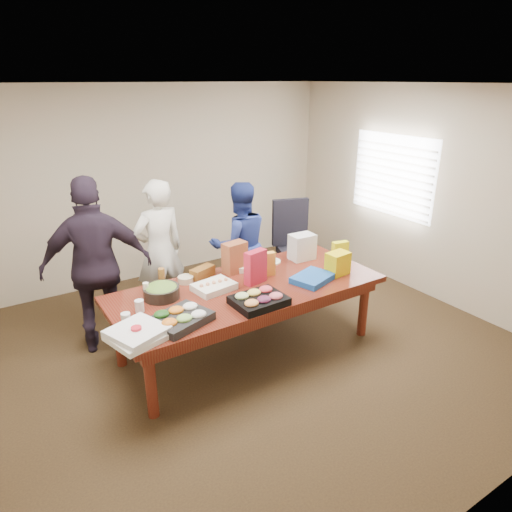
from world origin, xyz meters
TOP-DOWN VIEW (x-y plane):
  - floor at (0.00, 0.00)m, footprint 5.50×5.00m
  - ceiling at (0.00, 0.00)m, footprint 5.50×5.00m
  - wall_back at (0.00, 2.50)m, footprint 5.50×0.04m
  - wall_front at (0.00, -2.50)m, footprint 5.50×0.04m
  - wall_right at (2.75, 0.00)m, footprint 0.04×5.00m
  - window_panel at (2.72, 0.60)m, footprint 0.03×1.40m
  - window_blinds at (2.68, 0.60)m, footprint 0.04×1.36m
  - conference_table at (0.00, 0.00)m, footprint 2.80×1.20m
  - office_chair at (1.38, 0.90)m, footprint 0.76×0.76m
  - person_center at (-0.48, 1.19)m, footprint 0.66×0.46m
  - person_right at (0.50, 1.00)m, footprint 0.88×0.75m
  - person_left at (-1.27, 0.90)m, footprint 1.18×0.71m
  - veggie_tray at (-0.89, -0.32)m, footprint 0.59×0.52m
  - fruit_tray at (-0.12, -0.40)m, footprint 0.50×0.40m
  - sheet_cake at (-0.33, 0.11)m, footprint 0.43×0.35m
  - salad_bowl at (-0.84, 0.23)m, footprint 0.45×0.45m
  - chip_bag_blue at (0.64, -0.26)m, footprint 0.50×0.43m
  - chip_bag_red at (0.11, 0.03)m, footprint 0.26×0.15m
  - chip_bag_yellow at (1.19, -0.07)m, footprint 0.20×0.11m
  - chip_bag_orange at (0.33, 0.13)m, footprint 0.18×0.11m
  - mayo_jar at (0.08, 0.48)m, footprint 0.09×0.09m
  - mustard_bottle at (0.15, 0.45)m, footprint 0.08×0.08m
  - dressing_bottle at (-0.75, 0.45)m, footprint 0.07×0.07m
  - ranch_bottle at (-0.98, 0.28)m, footprint 0.06×0.06m
  - banana_bunch at (0.34, 0.33)m, footprint 0.29×0.23m
  - bread_loaf at (-0.29, 0.46)m, footprint 0.30×0.21m
  - kraft_bag at (0.08, 0.40)m, footprint 0.28×0.19m
  - red_cup at (-1.30, -0.38)m, footprint 0.11×0.11m
  - clear_cup_a at (-1.30, -0.10)m, footprint 0.09×0.09m
  - clear_cup_b at (-1.12, 0.07)m, footprint 0.10×0.10m
  - pizza_box_lower at (-1.30, -0.37)m, footprint 0.50×0.50m
  - pizza_box_upper at (-1.29, -0.37)m, footprint 0.53×0.53m
  - plate_a at (0.91, 0.35)m, footprint 0.30×0.30m
  - plate_b at (0.57, 0.42)m, footprint 0.31×0.31m
  - dip_bowl_a at (0.15, 0.36)m, footprint 0.17×0.17m
  - dip_bowl_b at (-0.50, 0.43)m, footprint 0.18×0.18m
  - grocery_bag_white at (0.94, 0.30)m, footprint 0.29×0.22m
  - grocery_bag_yellow at (0.99, -0.26)m, footprint 0.26×0.20m

SIDE VIEW (x-z plane):
  - floor at x=0.00m, z-range -0.02..0.00m
  - conference_table at x=0.00m, z-range 0.00..0.75m
  - office_chair at x=1.38m, z-range 0.00..1.19m
  - plate_a at x=0.91m, z-range 0.75..0.76m
  - plate_b at x=0.57m, z-range 0.75..0.77m
  - pizza_box_lower at x=-1.30m, z-range 0.75..0.80m
  - dip_bowl_a at x=0.15m, z-range 0.75..0.81m
  - chip_bag_blue at x=0.64m, z-range 0.75..0.81m
  - dip_bowl_b at x=-0.50m, z-range 0.75..0.82m
  - sheet_cake at x=-0.33m, z-range 0.75..0.82m
  - fruit_tray at x=-0.12m, z-range 0.75..0.82m
  - veggie_tray at x=-0.89m, z-range 0.75..0.83m
  - banana_bunch at x=0.34m, z-range 0.75..0.83m
  - person_right at x=0.50m, z-range 0.00..1.60m
  - clear_cup_a at x=-1.30m, z-range 0.75..0.86m
  - bread_loaf at x=-0.29m, z-range 0.75..0.86m
  - clear_cup_b at x=-1.12m, z-range 0.75..0.86m
  - salad_bowl at x=-0.84m, z-range 0.75..0.86m
  - red_cup at x=-1.30m, z-range 0.75..0.87m
  - mayo_jar at x=0.08m, z-range 0.75..0.88m
  - pizza_box_upper at x=-1.29m, z-range 0.80..0.84m
  - ranch_bottle at x=-0.98m, z-range 0.75..0.92m
  - mustard_bottle at x=0.15m, z-range 0.75..0.92m
  - dressing_bottle at x=-0.75m, z-range 0.75..0.96m
  - person_center at x=-0.48m, z-range 0.00..1.71m
  - grocery_bag_yellow at x=0.99m, z-range 0.75..1.00m
  - chip_bag_orange at x=0.33m, z-range 0.75..1.01m
  - chip_bag_yellow at x=1.19m, z-range 0.75..1.03m
  - grocery_bag_white at x=0.94m, z-range 0.75..1.05m
  - kraft_bag at x=0.08m, z-range 0.75..1.09m
  - chip_bag_red at x=0.11m, z-range 0.75..1.10m
  - person_left at x=-1.27m, z-range 0.00..1.88m
  - wall_back at x=0.00m, z-range 0.00..2.70m
  - wall_front at x=0.00m, z-range 0.00..2.70m
  - wall_right at x=2.75m, z-range 0.00..2.70m
  - window_panel at x=2.72m, z-range 0.95..2.05m
  - window_blinds at x=2.68m, z-range 1.00..2.00m
  - ceiling at x=0.00m, z-range 2.70..2.72m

